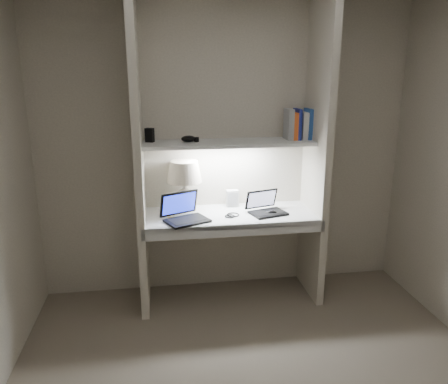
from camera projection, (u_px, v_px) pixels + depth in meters
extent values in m
cube|color=beige|center=(225.00, 151.00, 3.79)|extent=(3.20, 0.01, 2.50)
cube|color=beige|center=(139.00, 160.00, 3.42)|extent=(0.06, 0.55, 2.50)
cube|color=beige|center=(317.00, 155.00, 3.63)|extent=(0.06, 0.55, 2.50)
cube|color=white|center=(230.00, 216.00, 3.66)|extent=(1.40, 0.55, 0.04)
cube|color=silver|center=(236.00, 230.00, 3.42)|extent=(1.46, 0.03, 0.10)
cube|color=silver|center=(229.00, 143.00, 3.59)|extent=(1.40, 0.36, 0.03)
cube|color=white|center=(229.00, 146.00, 3.60)|extent=(0.60, 0.04, 0.02)
cylinder|color=white|center=(185.00, 210.00, 3.73)|extent=(0.11, 0.11, 0.02)
ellipsoid|color=white|center=(185.00, 199.00, 3.70)|extent=(0.15, 0.15, 0.19)
cylinder|color=white|center=(185.00, 186.00, 3.67)|extent=(0.02, 0.02, 0.08)
sphere|color=#FFD899|center=(184.00, 177.00, 3.65)|extent=(0.04, 0.04, 0.04)
cube|color=black|center=(187.00, 221.00, 3.46)|extent=(0.39, 0.34, 0.02)
cube|color=black|center=(187.00, 220.00, 3.46)|extent=(0.32, 0.26, 0.00)
cube|color=black|center=(179.00, 203.00, 3.54)|extent=(0.32, 0.19, 0.20)
cube|color=#1829CC|center=(179.00, 203.00, 3.53)|extent=(0.28, 0.16, 0.17)
cube|color=black|center=(268.00, 213.00, 3.64)|extent=(0.33, 0.27, 0.02)
cube|color=black|center=(268.00, 212.00, 3.64)|extent=(0.27, 0.20, 0.00)
cube|color=black|center=(261.00, 199.00, 3.72)|extent=(0.29, 0.13, 0.17)
cube|color=#ACAFD3|center=(262.00, 199.00, 3.72)|extent=(0.25, 0.11, 0.14)
cube|color=silver|center=(232.00, 198.00, 3.84)|extent=(0.11, 0.08, 0.15)
ellipsoid|color=black|center=(271.00, 212.00, 3.63)|extent=(0.11, 0.08, 0.04)
torus|color=black|center=(233.00, 215.00, 3.61)|extent=(0.11, 0.11, 0.01)
cube|color=gold|center=(172.00, 218.00, 3.54)|extent=(0.07, 0.07, 0.00)
cube|color=white|center=(311.00, 125.00, 3.69)|extent=(0.04, 0.17, 0.23)
cube|color=#2A57A8|center=(308.00, 124.00, 3.68)|extent=(0.05, 0.17, 0.26)
cube|color=silver|center=(303.00, 126.00, 3.68)|extent=(0.05, 0.17, 0.23)
cube|color=navy|center=(297.00, 124.00, 3.67)|extent=(0.03, 0.17, 0.25)
cube|color=orange|center=(293.00, 126.00, 3.67)|extent=(0.04, 0.17, 0.23)
cube|color=#A1A3A6|center=(289.00, 124.00, 3.66)|extent=(0.05, 0.17, 0.25)
cube|color=black|center=(150.00, 135.00, 3.54)|extent=(0.08, 0.07, 0.11)
ellipsoid|color=black|center=(189.00, 139.00, 3.54)|extent=(0.12, 0.09, 0.05)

